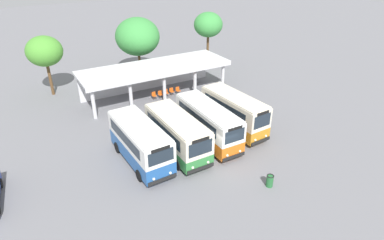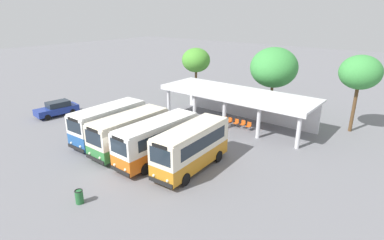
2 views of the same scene
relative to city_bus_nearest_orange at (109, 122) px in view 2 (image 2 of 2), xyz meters
The scene contains 16 objects.
ground_plane 6.09m from the city_bus_nearest_orange, 30.81° to the right, with size 180.00×180.00×0.00m, color slate.
city_bus_nearest_orange is the anchor object (origin of this frame).
city_bus_second_in_row 3.01m from the city_bus_nearest_orange, ahead, with size 2.48×7.11×3.11m.
city_bus_middle_cream 6.01m from the city_bus_nearest_orange, ahead, with size 2.31×7.52×3.20m.
city_bus_fourth_amber 9.03m from the city_bus_nearest_orange, ahead, with size 2.53×7.11×3.30m.
parked_car_flank 10.52m from the city_bus_nearest_orange, behind, with size 2.20×4.65×1.62m.
terminal_canopy 13.25m from the city_bus_nearest_orange, 61.31° to the left, with size 16.13×5.27×3.40m.
waiting_chair_end_by_column 11.63m from the city_bus_nearest_orange, 60.83° to the left, with size 0.45×0.45×0.86m.
waiting_chair_second_from_end 11.94m from the city_bus_nearest_orange, 57.66° to the left, with size 0.45×0.45×0.86m.
waiting_chair_middle_seat 12.38m from the city_bus_nearest_orange, 54.94° to the left, with size 0.45×0.45×0.86m.
waiting_chair_fourth_seat 12.87m from the city_bus_nearest_orange, 52.51° to the left, with size 0.45×0.45×0.86m.
waiting_chair_fifth_seat 13.23m from the city_bus_nearest_orange, 49.74° to the left, with size 0.45×0.45×0.86m.
roadside_tree_behind_canopy 19.42m from the city_bus_nearest_orange, 67.98° to the left, with size 5.36×5.36×7.30m.
roadside_tree_east_of_canopy 23.29m from the city_bus_nearest_orange, 44.70° to the left, with size 3.72×3.72×7.37m.
roadside_tree_west_of_canopy 17.71m from the city_bus_nearest_orange, 101.75° to the left, with size 3.75×3.75×6.52m.
litter_bin_apron 9.73m from the city_bus_nearest_orange, 48.16° to the right, with size 0.49×0.49×0.90m.
Camera 2 is at (16.85, -12.46, 11.10)m, focal length 28.86 mm.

